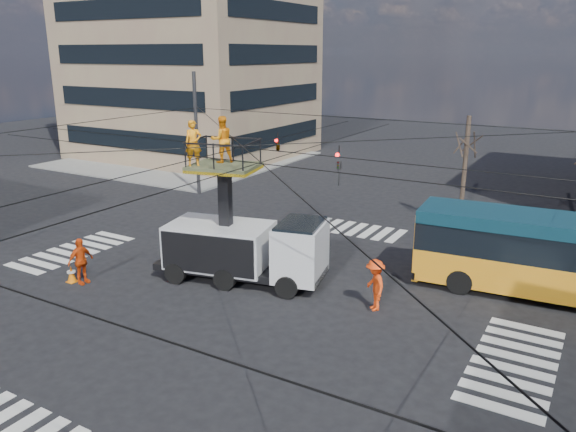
% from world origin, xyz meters
% --- Properties ---
extents(ground, '(120.00, 120.00, 0.00)m').
position_xyz_m(ground, '(0.00, 0.00, 0.00)').
color(ground, black).
rests_on(ground, ground).
extents(sidewalk_nw, '(18.00, 18.00, 0.12)m').
position_xyz_m(sidewalk_nw, '(-21.00, 21.00, 0.06)').
color(sidewalk_nw, slate).
rests_on(sidewalk_nw, ground).
extents(crosswalks, '(22.40, 22.40, 0.02)m').
position_xyz_m(crosswalks, '(0.00, 0.00, 0.01)').
color(crosswalks, silver).
rests_on(crosswalks, ground).
extents(overhead_network, '(24.24, 24.24, 8.00)m').
position_xyz_m(overhead_network, '(-0.07, 0.40, 4.29)').
color(overhead_network, '#2D2D30').
rests_on(overhead_network, ground).
extents(tree_a, '(2.00, 2.00, 6.00)m').
position_xyz_m(tree_a, '(5.00, 13.50, 4.63)').
color(tree_a, '#382B21').
rests_on(tree_a, ground).
extents(utility_truck, '(7.33, 3.85, 6.74)m').
position_xyz_m(utility_truck, '(-0.86, 1.24, 2.15)').
color(utility_truck, black).
rests_on(utility_truck, ground).
extents(traffic_cone, '(0.36, 0.36, 0.70)m').
position_xyz_m(traffic_cone, '(-6.95, -2.55, 0.35)').
color(traffic_cone, orange).
rests_on(traffic_cone, ground).
extents(worker_ground, '(0.58, 1.18, 1.94)m').
position_xyz_m(worker_ground, '(-6.46, -2.43, 0.97)').
color(worker_ground, '#DD450E').
rests_on(worker_ground, ground).
extents(flagger, '(1.37, 1.43, 1.95)m').
position_xyz_m(flagger, '(4.85, 1.35, 0.98)').
color(flagger, '#FF4310').
rests_on(flagger, ground).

